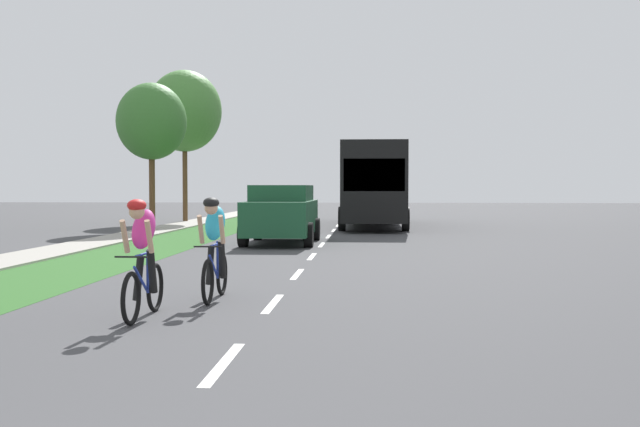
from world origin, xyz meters
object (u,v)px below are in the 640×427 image
cyclist_trailing (215,247)px  cyclist_lead (143,257)px  suv_dark_green (282,213)px  street_tree_far (185,111)px  bus_black (373,181)px  street_tree_near (152,122)px

cyclist_trailing → cyclist_lead: bearing=-110.4°
cyclist_trailing → suv_dark_green: bearing=91.6°
cyclist_lead → street_tree_far: street_tree_far is taller
bus_black → street_tree_far: 10.37m
cyclist_trailing → bus_black: (2.53, 21.79, 1.17)m
suv_dark_green → street_tree_far: 15.55m
cyclist_lead → cyclist_trailing: same height
cyclist_trailing → street_tree_near: (-6.41, 18.27, 3.55)m
bus_black → street_tree_near: size_ratio=1.96×
cyclist_lead → street_tree_far: 27.63m
bus_black → street_tree_far: (-9.27, 3.11, 3.48)m
cyclist_trailing → street_tree_far: (-6.73, 24.90, 4.65)m
cyclist_lead → suv_dark_green: bearing=88.8°
bus_black → street_tree_near: (-8.95, -3.52, 2.38)m
cyclist_lead → suv_dark_green: 13.11m
suv_dark_green → cyclist_lead: bearing=-91.2°
suv_dark_green → bus_black: bus_black is taller
suv_dark_green → bus_black: bearing=74.5°
suv_dark_green → street_tree_far: (-6.40, 13.44, 4.51)m
cyclist_trailing → suv_dark_green: size_ratio=0.37×
cyclist_lead → cyclist_trailing: (0.61, 1.64, 0.00)m
cyclist_trailing → street_tree_far: 26.21m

